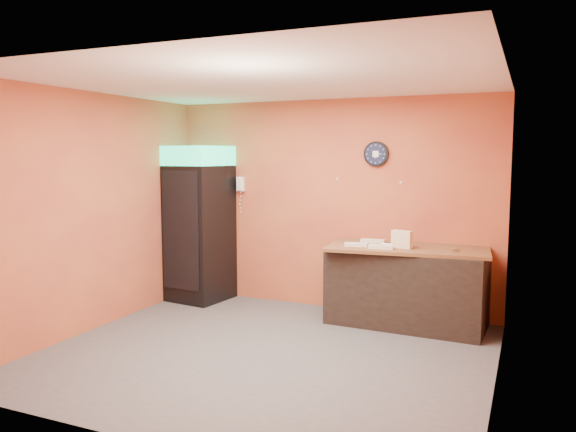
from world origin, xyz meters
The scene contains 15 objects.
floor centered at (0.00, 0.00, 0.00)m, with size 4.50×4.50×0.00m, color #47474C.
back_wall centered at (0.00, 2.00, 1.40)m, with size 4.50×0.02×2.80m, color #C26936.
left_wall centered at (-2.25, 0.00, 1.40)m, with size 0.02×4.00×2.80m, color #C26936.
right_wall centered at (2.25, 0.00, 1.40)m, with size 0.02×4.00×2.80m, color #C26936.
ceiling centered at (0.00, 0.00, 2.80)m, with size 4.50×4.00×0.02m, color white.
beverage_cooler centered at (-1.84, 1.60, 1.07)m, with size 0.86×0.87×2.19m.
prep_counter centered at (1.13, 1.59, 0.46)m, with size 1.85×0.82×0.93m, color black.
wall_clock centered at (0.63, 1.97, 2.08)m, with size 0.32×0.06×0.32m.
wall_phone centered at (-1.33, 1.95, 1.65)m, with size 0.11×0.10×0.20m.
butcher_paper centered at (1.13, 1.59, 0.95)m, with size 1.90×0.90×0.04m, color brown.
sub_roll_stack centered at (1.09, 1.46, 1.07)m, with size 0.26×0.15×0.21m.
wrapped_sandwich_left centered at (0.55, 1.38, 0.98)m, with size 0.27×0.11×0.04m, color silver.
wrapped_sandwich_mid centered at (0.88, 1.32, 0.99)m, with size 0.29×0.11×0.04m, color silver.
wrapped_sandwich_right centered at (0.67, 1.71, 0.99)m, with size 0.30×0.12×0.04m, color silver.
kitchen_tool centered at (0.98, 1.61, 1.00)m, with size 0.07×0.07×0.07m, color silver.
Camera 1 is at (2.48, -5.11, 2.07)m, focal length 35.00 mm.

